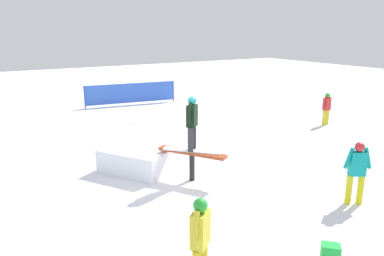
{
  "coord_description": "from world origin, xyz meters",
  "views": [
    {
      "loc": [
        7.68,
        -4.66,
        3.79
      ],
      "look_at": [
        0.0,
        0.0,
        1.39
      ],
      "focal_mm": 35.0,
      "sensor_mm": 36.0,
      "label": 1
    }
  ],
  "objects_px": {
    "rail_feature": "(192,156)",
    "bystander_yellow": "(200,238)",
    "bystander_teal": "(357,170)",
    "bystander_red": "(327,107)",
    "main_rider_on_rail": "(192,125)",
    "backpack_on_snow": "(330,254)",
    "loose_snowboard_white": "(140,120)"
  },
  "relations": [
    {
      "from": "backpack_on_snow",
      "to": "loose_snowboard_white",
      "type": "bearing_deg",
      "value": -50.9
    },
    {
      "from": "rail_feature",
      "to": "bystander_yellow",
      "type": "bearing_deg",
      "value": -61.02
    },
    {
      "from": "loose_snowboard_white",
      "to": "bystander_teal",
      "type": "bearing_deg",
      "value": -125.53
    },
    {
      "from": "rail_feature",
      "to": "bystander_red",
      "type": "distance_m",
      "value": 7.88
    },
    {
      "from": "rail_feature",
      "to": "backpack_on_snow",
      "type": "xyz_separation_m",
      "value": [
        4.21,
        0.14,
        -0.48
      ]
    },
    {
      "from": "bystander_red",
      "to": "bystander_yellow",
      "type": "height_order",
      "value": "bystander_yellow"
    },
    {
      "from": "main_rider_on_rail",
      "to": "bystander_teal",
      "type": "distance_m",
      "value": 3.9
    },
    {
      "from": "bystander_teal",
      "to": "bystander_yellow",
      "type": "height_order",
      "value": "bystander_yellow"
    },
    {
      "from": "rail_feature",
      "to": "main_rider_on_rail",
      "type": "bearing_deg",
      "value": 0.0
    },
    {
      "from": "bystander_yellow",
      "to": "backpack_on_snow",
      "type": "xyz_separation_m",
      "value": [
        0.66,
        2.15,
        -0.64
      ]
    },
    {
      "from": "main_rider_on_rail",
      "to": "loose_snowboard_white",
      "type": "distance_m",
      "value": 6.96
    },
    {
      "from": "bystander_teal",
      "to": "backpack_on_snow",
      "type": "distance_m",
      "value": 2.63
    },
    {
      "from": "rail_feature",
      "to": "bystander_teal",
      "type": "bearing_deg",
      "value": 6.94
    },
    {
      "from": "bystander_red",
      "to": "rail_feature",
      "type": "bearing_deg",
      "value": -172.14
    },
    {
      "from": "main_rider_on_rail",
      "to": "backpack_on_snow",
      "type": "height_order",
      "value": "main_rider_on_rail"
    },
    {
      "from": "backpack_on_snow",
      "to": "rail_feature",
      "type": "bearing_deg",
      "value": -42.08
    },
    {
      "from": "main_rider_on_rail",
      "to": "bystander_yellow",
      "type": "height_order",
      "value": "main_rider_on_rail"
    },
    {
      "from": "bystander_yellow",
      "to": "loose_snowboard_white",
      "type": "height_order",
      "value": "bystander_yellow"
    },
    {
      "from": "bystander_red",
      "to": "bystander_yellow",
      "type": "xyz_separation_m",
      "value": [
        5.65,
        -9.61,
        0.08
      ]
    },
    {
      "from": "rail_feature",
      "to": "backpack_on_snow",
      "type": "relative_size",
      "value": 5.03
    },
    {
      "from": "bystander_red",
      "to": "backpack_on_snow",
      "type": "relative_size",
      "value": 3.84
    },
    {
      "from": "main_rider_on_rail",
      "to": "rail_feature",
      "type": "bearing_deg",
      "value": 0.0
    },
    {
      "from": "main_rider_on_rail",
      "to": "bystander_yellow",
      "type": "relative_size",
      "value": 0.97
    },
    {
      "from": "bystander_red",
      "to": "loose_snowboard_white",
      "type": "relative_size",
      "value": 1.02
    },
    {
      "from": "rail_feature",
      "to": "bystander_red",
      "type": "height_order",
      "value": "bystander_red"
    },
    {
      "from": "rail_feature",
      "to": "bystander_yellow",
      "type": "xyz_separation_m",
      "value": [
        3.55,
        -2.01,
        0.16
      ]
    },
    {
      "from": "rail_feature",
      "to": "bystander_teal",
      "type": "relative_size",
      "value": 1.19
    },
    {
      "from": "bystander_teal",
      "to": "bystander_yellow",
      "type": "xyz_separation_m",
      "value": [
        0.54,
        -4.4,
        0.0
      ]
    },
    {
      "from": "bystander_red",
      "to": "bystander_teal",
      "type": "height_order",
      "value": "bystander_teal"
    },
    {
      "from": "bystander_red",
      "to": "bystander_teal",
      "type": "relative_size",
      "value": 0.91
    },
    {
      "from": "rail_feature",
      "to": "main_rider_on_rail",
      "type": "height_order",
      "value": "main_rider_on_rail"
    },
    {
      "from": "rail_feature",
      "to": "bystander_teal",
      "type": "height_order",
      "value": "bystander_teal"
    }
  ]
}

